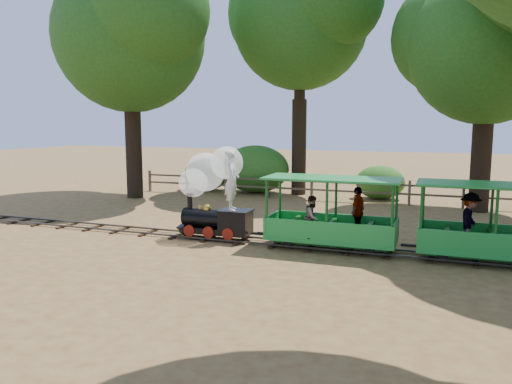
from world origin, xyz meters
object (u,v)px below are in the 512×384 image
(locomotive, at_px, (212,185))
(fence, at_px, (335,188))
(carriage_front, at_px, (333,221))
(carriage_rear, at_px, (489,231))

(locomotive, height_order, fence, locomotive)
(carriage_front, distance_m, carriage_rear, 3.67)
(locomotive, xyz_separation_m, fence, (1.91, 7.94, -0.96))
(locomotive, distance_m, fence, 8.22)
(locomotive, xyz_separation_m, carriage_front, (3.48, -0.06, -0.76))
(carriage_front, bearing_deg, fence, 101.14)
(fence, bearing_deg, carriage_rear, -56.79)
(carriage_front, xyz_separation_m, fence, (-1.58, 8.00, -0.20))
(locomotive, distance_m, carriage_front, 3.57)
(carriage_front, bearing_deg, carriage_rear, -0.18)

